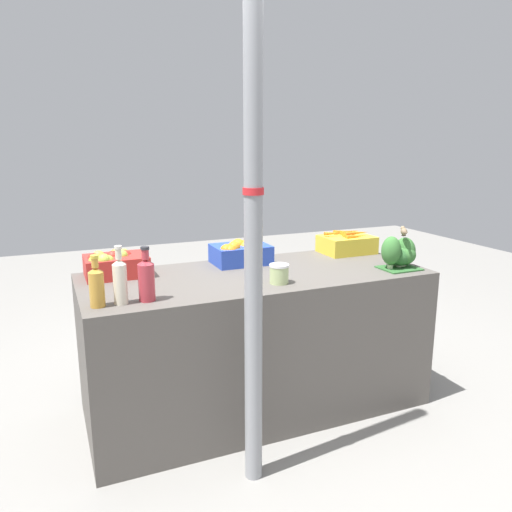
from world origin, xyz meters
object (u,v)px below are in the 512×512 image
juice_bottle_cloudy (120,280)px  juice_bottle_ruby (146,278)px  juice_bottle_amber (97,286)px  apple_crate (115,263)px  orange_crate (240,253)px  support_pole (253,194)px  broccoli_pile (399,253)px  carrot_crate (347,244)px  pickle_jar (279,274)px  sparrow_bird (404,231)px

juice_bottle_cloudy → juice_bottle_ruby: 0.12m
juice_bottle_ruby → juice_bottle_amber: bearing=180.0°
apple_crate → juice_bottle_cloudy: (-0.04, -0.51, 0.04)m
orange_crate → juice_bottle_amber: bearing=-150.4°
support_pole → broccoli_pile: size_ratio=11.36×
carrot_crate → juice_bottle_amber: bearing=-162.9°
support_pole → juice_bottle_cloudy: support_pole is taller
broccoli_pile → pickle_jar: size_ratio=2.26×
sparrow_bird → orange_crate: bearing=88.9°
orange_crate → broccoli_pile: size_ratio=1.43×
orange_crate → juice_bottle_ruby: bearing=-142.8°
pickle_jar → broccoli_pile: bearing=1.1°
apple_crate → orange_crate: orange_crate is taller
broccoli_pile → sparrow_bird: 0.14m
broccoli_pile → orange_crate: bearing=150.4°
support_pole → carrot_crate: (1.04, 0.85, -0.45)m
apple_crate → broccoli_pile: 1.63m
pickle_jar → sparrow_bird: bearing=-0.9°
broccoli_pile → sparrow_bird: sparrow_bird is taller
pickle_jar → support_pole: bearing=-129.6°
carrot_crate → sparrow_bird: 0.53m
carrot_crate → sparrow_bird: sparrow_bird is taller
apple_crate → carrot_crate: size_ratio=1.00×
juice_bottle_amber → juice_bottle_cloudy: 0.10m
sparrow_bird → juice_bottle_cloudy: bearing=120.3°
apple_crate → juice_bottle_ruby: size_ratio=1.29×
carrot_crate → juice_bottle_cloudy: size_ratio=1.23×
orange_crate → carrot_crate: bearing=0.4°
carrot_crate → pickle_jar: 0.89m
broccoli_pile → pickle_jar: 0.79m
juice_bottle_amber → pickle_jar: juice_bottle_amber is taller
juice_bottle_cloudy → orange_crate: bearing=32.8°
support_pole → sparrow_bird: (1.09, 0.35, -0.29)m
broccoli_pile → juice_bottle_amber: 1.71m
broccoli_pile → juice_bottle_cloudy: bearing=-178.7°
support_pole → apple_crate: support_pole is taller
juice_bottle_amber → juice_bottle_cloudy: (0.10, 0.00, 0.01)m
apple_crate → broccoli_pile: broccoli_pile is taller
carrot_crate → pickle_jar: carrot_crate is taller
orange_crate → sparrow_bird: (0.82, -0.49, 0.16)m
apple_crate → juice_bottle_amber: (-0.15, -0.51, 0.03)m
juice_bottle_ruby → carrot_crate: bearing=19.6°
carrot_crate → broccoli_pile: broccoli_pile is taller
juice_bottle_amber → support_pole: bearing=-28.8°
juice_bottle_cloudy → sparrow_bird: (1.61, 0.01, 0.11)m
apple_crate → broccoli_pile: (1.56, -0.47, 0.02)m
juice_bottle_cloudy → pickle_jar: (0.82, 0.02, -0.06)m
pickle_jar → juice_bottle_ruby: bearing=-178.2°
juice_bottle_cloudy → juice_bottle_ruby: size_ratio=1.05×
juice_bottle_amber → apple_crate: bearing=73.9°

